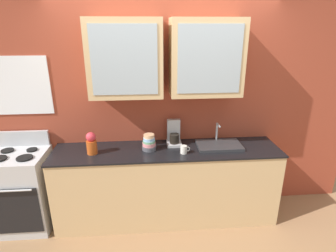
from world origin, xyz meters
name	(u,v)px	position (x,y,z in m)	size (l,w,h in m)	color
ground_plane	(167,216)	(0.00, 0.00, 0.00)	(10.00, 10.00, 0.00)	#936B47
back_wall_unit	(165,95)	(-0.01, 0.28, 1.48)	(4.76, 0.47, 2.64)	#993D28
counter	(167,184)	(0.00, 0.00, 0.46)	(2.59, 0.59, 0.91)	tan
stove_range	(23,190)	(-1.66, 0.00, 0.47)	(0.59, 0.60, 1.09)	silver
sink_faucet	(219,145)	(0.61, 0.04, 0.93)	(0.51, 0.33, 0.25)	#2D2D30
bowl_stack	(149,143)	(-0.20, 0.01, 1.00)	(0.16, 0.16, 0.19)	#4C4C54
vase	(91,143)	(-0.83, -0.03, 1.04)	(0.11, 0.11, 0.25)	#BF4C19
cup_near_sink	(184,150)	(0.18, -0.11, 0.96)	(0.11, 0.07, 0.09)	silver
coffee_maker	(174,135)	(0.09, 0.16, 1.02)	(0.17, 0.20, 0.29)	#B7B7BC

